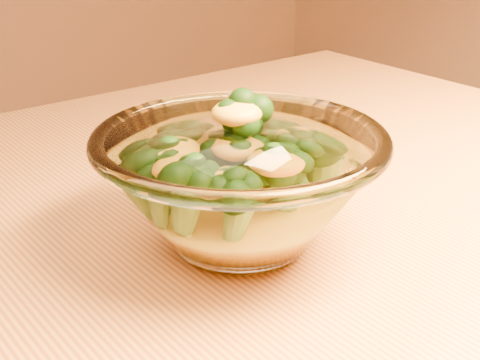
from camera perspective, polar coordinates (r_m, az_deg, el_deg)
name	(u,v)px	position (r m, az deg, el deg)	size (l,w,h in m)	color
glass_bowl	(240,186)	(0.47, 0.00, -0.50)	(0.21, 0.21, 0.09)	white
cheese_sauce	(240,210)	(0.48, 0.00, -2.61)	(0.12, 0.12, 0.03)	orange
broccoli_heap	(232,165)	(0.47, -0.66, 1.27)	(0.14, 0.12, 0.08)	black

